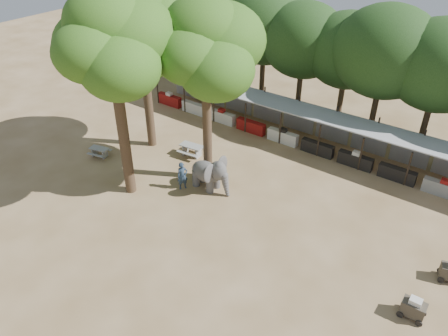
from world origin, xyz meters
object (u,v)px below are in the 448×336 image
Objects in this scene: yard_tree_center at (112,43)px; yard_tree_back at (206,47)px; handler at (182,176)px; elephant at (210,173)px; cart_front at (413,308)px; picnic_table_near at (99,151)px; picnic_table_far at (192,149)px; yard_tree_left at (142,31)px.

yard_tree_center reaches higher than yard_tree_back.
handler is at bearing 36.43° from yard_tree_center.
elephant reaches higher than cart_front.
picnic_table_near is at bearing -167.50° from elephant.
elephant is 4.24m from picnic_table_far.
elephant reaches higher than handler.
yard_tree_center is 6.70× the size of picnic_table_far.
elephant is 1.85× the size of picnic_table_near.
yard_tree_left is 22.01m from cart_front.
cart_front is (13.12, -2.51, -0.58)m from elephant.
cart_front is at bearing 1.41° from yard_tree_center.
yard_tree_center is at bearing 157.48° from handler.
elephant is at bearing -16.44° from yard_tree_left.
cart_front is (14.52, -1.49, -0.38)m from handler.
yard_tree_center is 1.06× the size of yard_tree_back.
picnic_table_near is at bearing 125.16° from handler.
yard_tree_left is 6.09m from yard_tree_back.
picnic_table_far is (3.52, 0.30, -7.66)m from yard_tree_left.
yard_tree_back is at bearing 53.14° from yard_tree_center.
yard_tree_center is at bearing -30.34° from picnic_table_near.
picnic_table_far is at bearing 152.36° from yard_tree_back.
yard_tree_left reaches higher than handler.
yard_tree_left is at bearing 51.95° from picnic_table_near.
picnic_table_far is (-2.08, 3.38, -0.38)m from handler.
yard_tree_back is at bearing 20.16° from handler.
yard_tree_left is at bearing 170.54° from yard_tree_back.
cart_front reaches higher than picnic_table_far.
yard_tree_center is 8.89m from handler.
yard_tree_left is at bearing 165.96° from elephant.
yard_tree_left is 9.69m from handler.
yard_tree_back is 11.44m from picnic_table_near.
yard_tree_center is 19.19m from cart_front.
yard_tree_left is 10.17m from elephant.
handler is at bearing -64.57° from picnic_table_far.
yard_tree_back is 10.11× the size of cart_front.
picnic_table_far is at bearing 84.42° from yard_tree_center.
yard_tree_center is at bearing -179.22° from cart_front.
yard_tree_back is 8.48m from picnic_table_far.
yard_tree_left reaches higher than picnic_table_near.
yard_tree_back is 7.22× the size of picnic_table_near.
yard_tree_back is at bearing -9.46° from yard_tree_left.
picnic_table_far is at bearing 23.53° from picnic_table_near.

